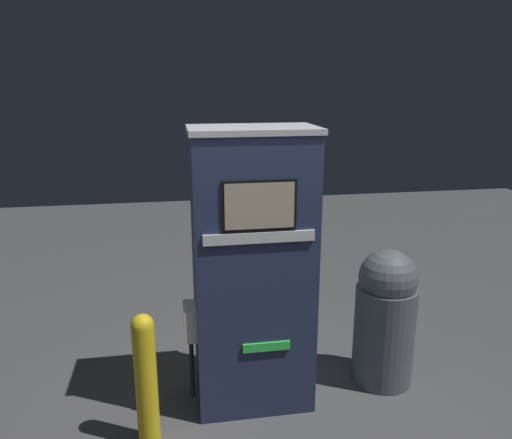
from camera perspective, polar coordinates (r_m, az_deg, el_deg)
name	(u,v)px	position (r m, az deg, el deg)	size (l,w,h in m)	color
ground_plane	(259,418)	(3.93, 0.34, -21.74)	(14.00, 14.00, 0.00)	#4C4C4F
gas_pump	(253,272)	(3.63, -0.38, -6.02)	(0.95, 0.55, 2.09)	#232D4C
safety_bollard	(146,377)	(3.52, -12.48, -17.15)	(0.15, 0.15, 0.95)	yellow
trash_bin	(385,316)	(4.19, 14.55, -10.61)	(0.49, 0.49, 1.13)	#51565B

